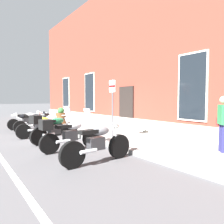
{
  "coord_description": "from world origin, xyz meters",
  "views": [
    {
      "loc": [
        8.49,
        -4.08,
        1.65
      ],
      "look_at": [
        1.36,
        1.03,
        1.12
      ],
      "focal_mm": 34.15,
      "sensor_mm": 36.0,
      "label": 1
    }
  ],
  "objects_px": {
    "motorcycle_yellow_naked": "(42,126)",
    "motorcycle_green_touring": "(53,128)",
    "barrel_planter": "(61,117)",
    "motorcycle_white_sport": "(30,119)",
    "motorcycle_grey_naked": "(98,144)",
    "motorcycle_silver_touring": "(68,134)",
    "parking_sign": "(112,101)",
    "motorcycle_black_sport": "(36,121)",
    "pedestrian_striped_shirt": "(223,121)"
  },
  "relations": [
    {
      "from": "motorcycle_black_sport",
      "to": "parking_sign",
      "type": "distance_m",
      "value": 4.72
    },
    {
      "from": "motorcycle_yellow_naked",
      "to": "parking_sign",
      "type": "distance_m",
      "value": 3.44
    },
    {
      "from": "motorcycle_black_sport",
      "to": "motorcycle_yellow_naked",
      "type": "height_order",
      "value": "motorcycle_black_sport"
    },
    {
      "from": "parking_sign",
      "to": "motorcycle_grey_naked",
      "type": "bearing_deg",
      "value": -43.85
    },
    {
      "from": "motorcycle_grey_naked",
      "to": "barrel_planter",
      "type": "xyz_separation_m",
      "value": [
        -7.97,
        2.23,
        0.05
      ]
    },
    {
      "from": "motorcycle_silver_touring",
      "to": "motorcycle_grey_naked",
      "type": "height_order",
      "value": "motorcycle_silver_touring"
    },
    {
      "from": "motorcycle_black_sport",
      "to": "parking_sign",
      "type": "relative_size",
      "value": 0.9
    },
    {
      "from": "motorcycle_black_sport",
      "to": "motorcycle_silver_touring",
      "type": "height_order",
      "value": "motorcycle_silver_touring"
    },
    {
      "from": "motorcycle_yellow_naked",
      "to": "motorcycle_silver_touring",
      "type": "height_order",
      "value": "motorcycle_silver_touring"
    },
    {
      "from": "motorcycle_white_sport",
      "to": "barrel_planter",
      "type": "relative_size",
      "value": 2.13
    },
    {
      "from": "barrel_planter",
      "to": "motorcycle_green_touring",
      "type": "bearing_deg",
      "value": -25.27
    },
    {
      "from": "motorcycle_white_sport",
      "to": "motorcycle_silver_touring",
      "type": "relative_size",
      "value": 1.01
    },
    {
      "from": "motorcycle_grey_naked",
      "to": "pedestrian_striped_shirt",
      "type": "xyz_separation_m",
      "value": [
        1.54,
        3.24,
        0.53
      ]
    },
    {
      "from": "motorcycle_black_sport",
      "to": "motorcycle_silver_touring",
      "type": "relative_size",
      "value": 0.97
    },
    {
      "from": "motorcycle_black_sport",
      "to": "motorcycle_grey_naked",
      "type": "height_order",
      "value": "motorcycle_black_sport"
    },
    {
      "from": "motorcycle_green_touring",
      "to": "barrel_planter",
      "type": "distance_m",
      "value": 5.38
    },
    {
      "from": "motorcycle_white_sport",
      "to": "parking_sign",
      "type": "distance_m",
      "value": 5.97
    },
    {
      "from": "motorcycle_yellow_naked",
      "to": "pedestrian_striped_shirt",
      "type": "height_order",
      "value": "pedestrian_striped_shirt"
    },
    {
      "from": "motorcycle_yellow_naked",
      "to": "parking_sign",
      "type": "bearing_deg",
      "value": 34.56
    },
    {
      "from": "motorcycle_green_touring",
      "to": "pedestrian_striped_shirt",
      "type": "bearing_deg",
      "value": 35.36
    },
    {
      "from": "pedestrian_striped_shirt",
      "to": "barrel_planter",
      "type": "distance_m",
      "value": 9.58
    },
    {
      "from": "motorcycle_green_touring",
      "to": "barrel_planter",
      "type": "relative_size",
      "value": 2.0
    },
    {
      "from": "motorcycle_yellow_naked",
      "to": "motorcycle_green_touring",
      "type": "xyz_separation_m",
      "value": [
        1.45,
        -0.02,
        0.1
      ]
    },
    {
      "from": "motorcycle_silver_touring",
      "to": "motorcycle_grey_naked",
      "type": "distance_m",
      "value": 1.62
    },
    {
      "from": "motorcycle_green_touring",
      "to": "pedestrian_striped_shirt",
      "type": "relative_size",
      "value": 1.24
    },
    {
      "from": "pedestrian_striped_shirt",
      "to": "parking_sign",
      "type": "bearing_deg",
      "value": -157.26
    },
    {
      "from": "pedestrian_striped_shirt",
      "to": "barrel_planter",
      "type": "xyz_separation_m",
      "value": [
        -9.52,
        -1.01,
        -0.48
      ]
    },
    {
      "from": "motorcycle_white_sport",
      "to": "parking_sign",
      "type": "relative_size",
      "value": 0.94
    },
    {
      "from": "motorcycle_green_touring",
      "to": "motorcycle_grey_naked",
      "type": "xyz_separation_m",
      "value": [
        3.11,
        0.06,
        -0.07
      ]
    },
    {
      "from": "motorcycle_yellow_naked",
      "to": "pedestrian_striped_shirt",
      "type": "relative_size",
      "value": 1.29
    },
    {
      "from": "motorcycle_yellow_naked",
      "to": "parking_sign",
      "type": "relative_size",
      "value": 0.92
    },
    {
      "from": "motorcycle_white_sport",
      "to": "motorcycle_grey_naked",
      "type": "bearing_deg",
      "value": -1.84
    },
    {
      "from": "motorcycle_yellow_naked",
      "to": "barrel_planter",
      "type": "relative_size",
      "value": 2.08
    },
    {
      "from": "motorcycle_white_sport",
      "to": "motorcycle_grey_naked",
      "type": "distance_m",
      "value": 7.55
    },
    {
      "from": "pedestrian_striped_shirt",
      "to": "motorcycle_green_touring",
      "type": "bearing_deg",
      "value": -144.64
    },
    {
      "from": "motorcycle_silver_touring",
      "to": "motorcycle_yellow_naked",
      "type": "bearing_deg",
      "value": 178.61
    },
    {
      "from": "motorcycle_white_sport",
      "to": "motorcycle_grey_naked",
      "type": "xyz_separation_m",
      "value": [
        7.55,
        -0.24,
        -0.06
      ]
    },
    {
      "from": "motorcycle_white_sport",
      "to": "motorcycle_yellow_naked",
      "type": "relative_size",
      "value": 1.03
    },
    {
      "from": "motorcycle_yellow_naked",
      "to": "motorcycle_silver_touring",
      "type": "relative_size",
      "value": 0.99
    },
    {
      "from": "motorcycle_yellow_naked",
      "to": "motorcycle_green_touring",
      "type": "bearing_deg",
      "value": -0.97
    },
    {
      "from": "motorcycle_silver_touring",
      "to": "barrel_planter",
      "type": "distance_m",
      "value": 6.77
    },
    {
      "from": "motorcycle_black_sport",
      "to": "barrel_planter",
      "type": "relative_size",
      "value": 2.04
    },
    {
      "from": "motorcycle_black_sport",
      "to": "parking_sign",
      "type": "xyz_separation_m",
      "value": [
        4.32,
        1.6,
        1.03
      ]
    },
    {
      "from": "motorcycle_white_sport",
      "to": "motorcycle_green_touring",
      "type": "distance_m",
      "value": 4.44
    },
    {
      "from": "motorcycle_silver_touring",
      "to": "motorcycle_grey_naked",
      "type": "xyz_separation_m",
      "value": [
        1.62,
        0.11,
        -0.06
      ]
    },
    {
      "from": "motorcycle_silver_touring",
      "to": "parking_sign",
      "type": "xyz_separation_m",
      "value": [
        -0.26,
        1.92,
        1.04
      ]
    },
    {
      "from": "motorcycle_white_sport",
      "to": "pedestrian_striped_shirt",
      "type": "height_order",
      "value": "pedestrian_striped_shirt"
    },
    {
      "from": "motorcycle_silver_touring",
      "to": "motorcycle_grey_naked",
      "type": "relative_size",
      "value": 0.99
    },
    {
      "from": "motorcycle_black_sport",
      "to": "motorcycle_green_touring",
      "type": "distance_m",
      "value": 3.1
    },
    {
      "from": "motorcycle_green_touring",
      "to": "barrel_planter",
      "type": "height_order",
      "value": "motorcycle_green_touring"
    }
  ]
}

